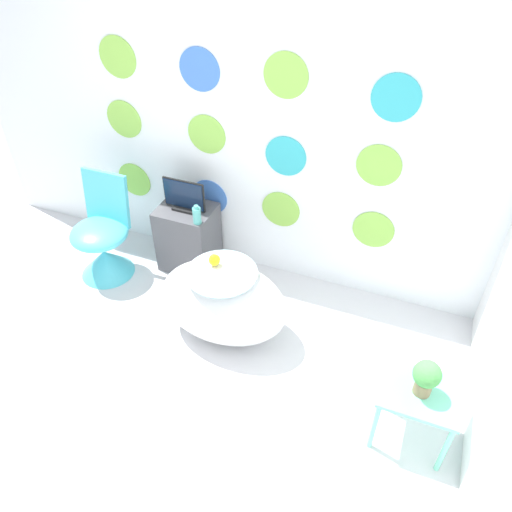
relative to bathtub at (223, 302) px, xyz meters
name	(u,v)px	position (x,y,z in m)	size (l,w,h in m)	color
ground_plane	(148,413)	(-0.17, -0.84, -0.30)	(12.00, 12.00, 0.00)	silver
wall_back_dotted	(244,122)	(-0.17, 0.83, 1.00)	(4.84, 0.05, 2.60)	white
bathtub	(223,302)	(0.00, 0.00, 0.00)	(0.95, 0.61, 0.60)	white
rubber_duck	(214,260)	(-0.07, 0.04, 0.34)	(0.08, 0.09, 0.10)	yellow
chair	(103,246)	(-1.21, 0.25, -0.02)	(0.47, 0.47, 0.88)	#4CC6DB
tv_cabinet	(188,237)	(-0.60, 0.60, -0.01)	(0.45, 0.37, 0.58)	#4C4C51
tv	(184,197)	(-0.60, 0.60, 0.39)	(0.36, 0.12, 0.26)	black
vase	(197,215)	(-0.42, 0.46, 0.35)	(0.06, 0.06, 0.16)	#51B2AD
side_table	(418,400)	(1.41, -0.38, 0.07)	(0.45, 0.36, 0.45)	#72D8B7
potted_plant_left	(426,377)	(1.41, -0.38, 0.29)	(0.16, 0.16, 0.24)	#8C6B4C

